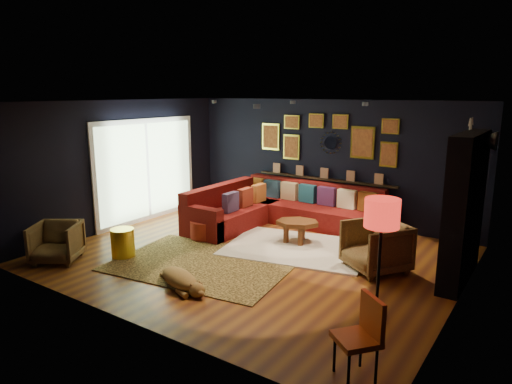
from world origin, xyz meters
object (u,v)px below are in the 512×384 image
Objects in this scene: sectional at (279,210)px; armchair_left at (56,241)px; pouf at (204,229)px; orange_chair at (363,331)px; dog at (179,275)px; armchair_right at (376,244)px; gold_stool at (123,243)px; coffee_table at (297,225)px; floor_lamp at (382,219)px.

armchair_left is (-1.93, -3.86, 0.04)m from sectional.
orange_chair reaches higher than pouf.
dog is (2.39, 0.38, -0.17)m from armchair_left.
pouf is 3.27m from armchair_right.
gold_stool is 0.45× the size of dog.
sectional is 4.71× the size of armchair_left.
armchair_right reaches higher than coffee_table.
orange_chair is 1.51m from floor_lamp.
gold_stool is (-1.20, -3.10, -0.08)m from sectional.
orange_chair reaches higher than dog.
dog is (-0.44, -2.66, -0.16)m from coffee_table.
sectional reaches higher than coffee_table.
armchair_right reaches higher than pouf.
coffee_table reaches higher than pouf.
floor_lamp is at bearing -16.76° from pouf.
sectional is 4.27m from floor_lamp.
dog is at bearing -12.97° from gold_stool.
sectional is at bearing 66.91° from pouf.
floor_lamp reaches higher than gold_stool.
floor_lamp reaches higher than orange_chair.
dog is (-2.65, -0.73, -1.09)m from floor_lamp.
armchair_left is at bearing -118.93° from pouf.
armchair_left reaches higher than coffee_table.
armchair_right is (3.25, 0.33, 0.23)m from pouf.
gold_stool is 1.71m from dog.
pouf is 1.02× the size of gold_stool.
orange_chair is at bearing -11.10° from gold_stool.
floor_lamp is (-0.29, 1.25, 0.79)m from orange_chair.
gold_stool is (-2.11, -2.28, -0.11)m from coffee_table.
sectional is 3.09× the size of dog.
dog is (-2.10, -2.21, -0.24)m from armchair_right.
coffee_table is 0.88× the size of dog.
dog is at bearing -25.31° from armchair_left.
armchair_right is at bearing 146.03° from orange_chair.
coffee_table is 0.64× the size of floor_lamp.
dog is at bearing -151.27° from orange_chair.
sectional is at bearing 138.53° from floor_lamp.
coffee_table is at bearing 12.77° from armchair_left.
gold_stool is 0.59× the size of orange_chair.
coffee_table is 4.05m from orange_chair.
orange_chair reaches higher than coffee_table.
armchair_left is at bearing -116.56° from sectional.
pouf is (-0.69, -1.61, -0.12)m from sectional.
armchair_left is at bearing -142.81° from orange_chair.
gold_stool is at bearing 11.99° from armchair_left.
sectional reaches higher than gold_stool.
floor_lamp reaches higher than sectional.
pouf is at bearing -113.09° from sectional.
floor_lamp is (3.11, -2.75, 0.96)m from sectional.
coffee_table is 3.11m from gold_stool.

